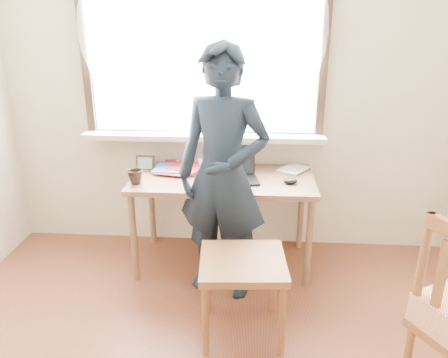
# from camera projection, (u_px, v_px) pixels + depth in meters

# --- Properties ---
(room_shell) EXTENTS (3.52, 4.02, 2.61)m
(room_shell) POSITION_uv_depth(u_px,v_px,m) (194.00, 63.00, 1.49)
(room_shell) COLOR beige
(room_shell) RESTS_ON ground
(desk) EXTENTS (1.31, 0.65, 0.70)m
(desk) POSITION_uv_depth(u_px,v_px,m) (223.00, 186.00, 3.18)
(desk) COLOR brown
(desk) RESTS_ON ground
(laptop) EXTENTS (0.37, 0.32, 0.22)m
(laptop) POSITION_uv_depth(u_px,v_px,m) (233.00, 172.00, 3.10)
(laptop) COLOR black
(laptop) RESTS_ON desk
(mug_white) EXTENTS (0.15, 0.15, 0.09)m
(mug_white) POSITION_uv_depth(u_px,v_px,m) (205.00, 163.00, 3.32)
(mug_white) COLOR white
(mug_white) RESTS_ON desk
(mug_dark) EXTENTS (0.14, 0.14, 0.10)m
(mug_dark) POSITION_uv_depth(u_px,v_px,m) (135.00, 177.00, 3.01)
(mug_dark) COLOR black
(mug_dark) RESTS_ON desk
(mouse) EXTENTS (0.10, 0.07, 0.04)m
(mouse) POSITION_uv_depth(u_px,v_px,m) (290.00, 181.00, 3.02)
(mouse) COLOR black
(mouse) RESTS_ON desk
(desk_clutter) EXTENTS (0.71, 0.43, 0.04)m
(desk_clutter) POSITION_uv_depth(u_px,v_px,m) (201.00, 167.00, 3.30)
(desk_clutter) COLOR white
(desk_clutter) RESTS_ON desk
(book_a) EXTENTS (0.28, 0.33, 0.03)m
(book_a) POSITION_uv_depth(u_px,v_px,m) (179.00, 167.00, 3.33)
(book_a) COLOR white
(book_a) RESTS_ON desk
(book_b) EXTENTS (0.27, 0.29, 0.02)m
(book_b) POSITION_uv_depth(u_px,v_px,m) (284.00, 167.00, 3.34)
(book_b) COLOR white
(book_b) RESTS_ON desk
(picture_frame) EXTENTS (0.14, 0.02, 0.11)m
(picture_frame) POSITION_uv_depth(u_px,v_px,m) (145.00, 164.00, 3.27)
(picture_frame) COLOR black
(picture_frame) RESTS_ON desk
(work_chair) EXTENTS (0.52, 0.50, 0.50)m
(work_chair) POSITION_uv_depth(u_px,v_px,m) (243.00, 271.00, 2.50)
(work_chair) COLOR brown
(work_chair) RESTS_ON ground
(person) EXTENTS (0.69, 0.55, 1.67)m
(person) POSITION_uv_depth(u_px,v_px,m) (223.00, 175.00, 2.80)
(person) COLOR black
(person) RESTS_ON ground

